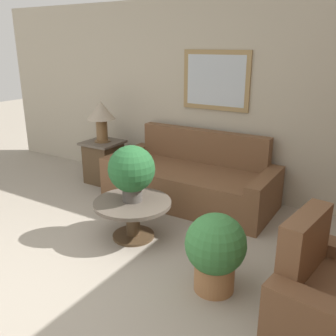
{
  "coord_description": "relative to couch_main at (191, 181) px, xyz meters",
  "views": [
    {
      "loc": [
        2.32,
        -1.46,
        2.02
      ],
      "look_at": [
        0.1,
        2.14,
        0.61
      ],
      "focal_mm": 40.0,
      "sensor_mm": 36.0,
      "label": 1
    }
  ],
  "objects": [
    {
      "name": "wall_back",
      "position": [
        -0.13,
        0.54,
        1.02
      ],
      "size": [
        7.57,
        0.09,
        2.6
      ],
      "color": "#B2A893",
      "rests_on": "ground_plane"
    },
    {
      "name": "couch_main",
      "position": [
        0.0,
        0.0,
        0.0
      ],
      "size": [
        2.21,
        0.97,
        0.91
      ],
      "color": "brown",
      "rests_on": "ground_plane"
    },
    {
      "name": "side_table",
      "position": [
        -1.47,
        -0.03,
        0.03
      ],
      "size": [
        0.53,
        0.53,
        0.63
      ],
      "color": "#4C3823",
      "rests_on": "ground_plane"
    },
    {
      "name": "potted_plant_on_table",
      "position": [
        -0.07,
        -1.18,
        0.47
      ],
      "size": [
        0.5,
        0.5,
        0.6
      ],
      "color": "#4C4742",
      "rests_on": "coffee_table"
    },
    {
      "name": "potted_plant_floor",
      "position": [
        1.08,
        -1.57,
        0.09
      ],
      "size": [
        0.52,
        0.52,
        0.7
      ],
      "color": "#9E6B42",
      "rests_on": "ground_plane"
    },
    {
      "name": "table_lamp",
      "position": [
        -1.47,
        -0.03,
        0.75
      ],
      "size": [
        0.42,
        0.42,
        0.6
      ],
      "color": "brown",
      "rests_on": "side_table"
    },
    {
      "name": "coffee_table",
      "position": [
        -0.06,
        -1.2,
        0.02
      ],
      "size": [
        0.83,
        0.83,
        0.42
      ],
      "color": "#4C3823",
      "rests_on": "ground_plane"
    },
    {
      "name": "ground_plane",
      "position": [
        -0.13,
        -2.66,
        -0.29
      ],
      "size": [
        20.0,
        20.0,
        0.0
      ],
      "primitive_type": "plane",
      "color": "gray"
    }
  ]
}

